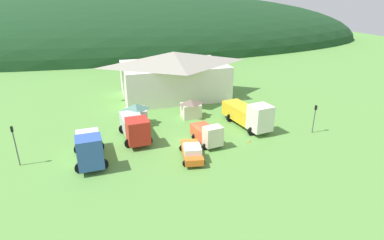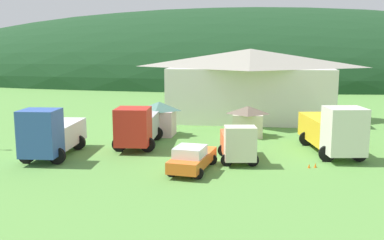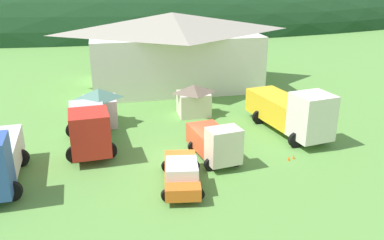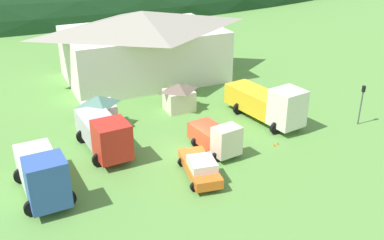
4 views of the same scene
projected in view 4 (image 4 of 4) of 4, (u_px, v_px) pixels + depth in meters
ground_plane at (189, 153)px, 34.61m from camera, size 200.00×200.00×0.00m
forested_hill_backdrop at (48, 0)px, 95.19m from camera, size 170.15×60.00×32.61m
depot_building at (143, 44)px, 48.91m from camera, size 17.86×11.83×7.48m
play_shed_cream at (179, 96)px, 41.66m from camera, size 2.75×2.42×2.65m
play_shed_pink at (99, 111)px, 38.16m from camera, size 2.80×2.63×2.98m
box_truck_blue at (42, 174)px, 28.67m from camera, size 3.46×7.07×3.64m
crane_truck_red at (104, 133)px, 34.10m from camera, size 3.51×7.31×3.28m
light_truck_cream at (217, 137)px, 34.34m from camera, size 2.90×4.88×2.62m
heavy_rig_striped at (268, 103)px, 39.19m from camera, size 4.07×8.43×3.70m
service_pickup_orange at (200, 167)px, 31.16m from camera, size 2.82×5.20×1.66m
traffic_light_east at (362, 101)px, 38.46m from camera, size 0.20×0.32×3.60m
traffic_cone_near_pickup at (274, 146)px, 35.67m from camera, size 0.36×0.36×0.55m
traffic_cone_mid_row at (277, 144)px, 35.95m from camera, size 0.36×0.36×0.62m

